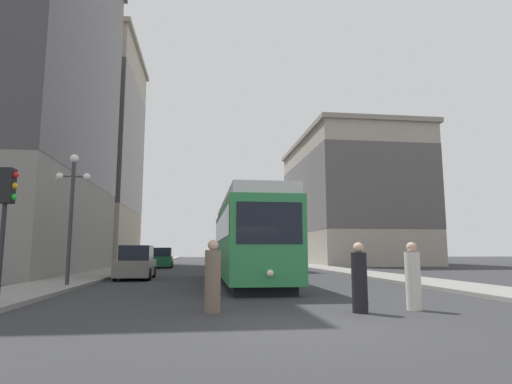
% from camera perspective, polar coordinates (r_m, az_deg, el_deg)
% --- Properties ---
extents(ground_plane, '(200.00, 200.00, 0.00)m').
position_cam_1_polar(ground_plane, '(8.85, 6.96, -17.78)').
color(ground_plane, '#303033').
extents(sidewalk_left, '(2.83, 120.00, 0.15)m').
position_cam_1_polar(sidewalk_left, '(48.87, -14.87, -9.38)').
color(sidewalk_left, gray).
rests_on(sidewalk_left, ground).
extents(sidewalk_right, '(2.83, 120.00, 0.15)m').
position_cam_1_polar(sidewalk_right, '(49.59, 4.94, -9.59)').
color(sidewalk_right, gray).
rests_on(sidewalk_right, ground).
extents(streetcar, '(2.67, 13.24, 3.89)m').
position_cam_1_polar(streetcar, '(20.48, -1.13, -6.32)').
color(streetcar, black).
rests_on(streetcar, ground).
extents(transit_bus, '(2.69, 11.31, 3.45)m').
position_cam_1_polar(transit_bus, '(35.81, 1.69, -7.26)').
color(transit_bus, black).
rests_on(transit_bus, ground).
extents(parked_car_left_near, '(1.95, 4.45, 1.82)m').
position_cam_1_polar(parked_car_left_near, '(24.44, -15.84, -9.24)').
color(parked_car_left_near, black).
rests_on(parked_car_left_near, ground).
extents(parked_car_left_mid, '(2.02, 4.60, 1.82)m').
position_cam_1_polar(parked_car_left_mid, '(40.43, -12.48, -8.72)').
color(parked_car_left_mid, black).
rests_on(parked_car_left_mid, ground).
extents(pedestrian_crossing_near, '(0.39, 0.39, 1.75)m').
position_cam_1_polar(pedestrian_crossing_near, '(12.01, 20.38, -10.82)').
color(pedestrian_crossing_near, beige).
rests_on(pedestrian_crossing_near, ground).
extents(pedestrian_crossing_far, '(0.39, 0.39, 1.74)m').
position_cam_1_polar(pedestrian_crossing_far, '(11.12, 13.75, -11.39)').
color(pedestrian_crossing_far, black).
rests_on(pedestrian_crossing_far, ground).
extents(pedestrian_on_sidewalk, '(0.40, 0.40, 1.80)m').
position_cam_1_polar(pedestrian_on_sidewalk, '(10.90, -5.85, -11.48)').
color(pedestrian_on_sidewalk, '#6B5B4C').
rests_on(pedestrian_on_sidewalk, ground).
extents(traffic_light_near_left, '(0.47, 0.36, 3.58)m').
position_cam_1_polar(traffic_light_near_left, '(13.16, -30.61, -0.79)').
color(traffic_light_near_left, '#232328').
rests_on(traffic_light_near_left, sidewalk_left).
extents(lamp_post_left_near, '(1.41, 0.36, 5.45)m').
position_cam_1_polar(lamp_post_left_near, '(19.39, -23.53, -0.73)').
color(lamp_post_left_near, '#333338').
rests_on(lamp_post_left_near, sidewalk_left).
extents(building_left_midblock, '(11.41, 15.23, 24.61)m').
position_cam_1_polar(building_left_midblock, '(51.04, -22.06, 5.27)').
color(building_left_midblock, '#B2A893').
rests_on(building_left_midblock, ground).
extents(building_right_corner, '(12.82, 21.23, 15.11)m').
position_cam_1_polar(building_right_corner, '(53.16, 12.52, -1.03)').
color(building_right_corner, '#A89E8E').
rests_on(building_right_corner, ground).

